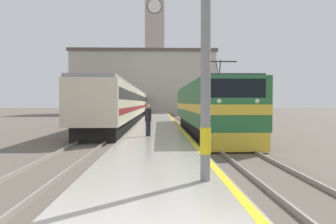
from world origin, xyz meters
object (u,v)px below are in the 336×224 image
at_px(person_on_platform, 148,120).
at_px(clock_tower, 155,42).
at_px(locomotive_train, 206,108).
at_px(passenger_train, 128,104).

bearing_deg(person_on_platform, clock_tower, 90.24).
height_order(locomotive_train, passenger_train, locomotive_train).
height_order(person_on_platform, clock_tower, clock_tower).
distance_m(locomotive_train, person_on_platform, 6.66).
distance_m(passenger_train, clock_tower, 39.54).
bearing_deg(locomotive_train, clock_tower, 94.48).
relative_size(passenger_train, clock_tower, 1.43).
bearing_deg(clock_tower, person_on_platform, -89.76).
height_order(locomotive_train, person_on_platform, locomotive_train).
relative_size(locomotive_train, person_on_platform, 11.02).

